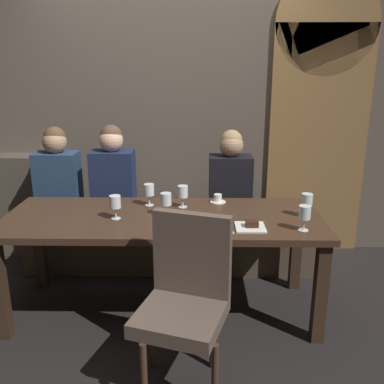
{
  "coord_description": "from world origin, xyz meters",
  "views": [
    {
      "loc": [
        0.25,
        -2.75,
        1.73
      ],
      "look_at": [
        0.2,
        0.25,
        0.84
      ],
      "focal_mm": 39.36,
      "sensor_mm": 36.0,
      "label": 1
    }
  ],
  "objects_px": {
    "diner_far_end": "(230,179)",
    "wine_glass_far_left": "(166,200)",
    "wine_glass_end_right": "(305,214)",
    "espresso_cup": "(218,199)",
    "chair_near_side": "(185,293)",
    "wine_glass_center_back": "(115,202)",
    "dessert_plate": "(251,226)",
    "fork_on_table": "(229,229)",
    "diner_redhead": "(58,176)",
    "wine_glass_center_front": "(307,201)",
    "banquette_bench": "(170,243)",
    "dining_table": "(163,227)",
    "wine_glass_near_left": "(183,192)",
    "wine_glass_end_left": "(149,191)",
    "diner_bearded": "(113,176)"
  },
  "relations": [
    {
      "from": "wine_glass_center_back",
      "to": "espresso_cup",
      "type": "bearing_deg",
      "value": 27.84
    },
    {
      "from": "wine_glass_center_back",
      "to": "wine_glass_far_left",
      "type": "height_order",
      "value": "same"
    },
    {
      "from": "banquette_bench",
      "to": "diner_bearded",
      "type": "xyz_separation_m",
      "value": [
        -0.48,
        0.01,
        0.61
      ]
    },
    {
      "from": "wine_glass_far_left",
      "to": "wine_glass_center_back",
      "type": "bearing_deg",
      "value": -169.73
    },
    {
      "from": "diner_far_end",
      "to": "wine_glass_end_right",
      "type": "height_order",
      "value": "diner_far_end"
    },
    {
      "from": "dining_table",
      "to": "wine_glass_end_right",
      "type": "xyz_separation_m",
      "value": [
        0.91,
        -0.26,
        0.2
      ]
    },
    {
      "from": "dining_table",
      "to": "diner_bearded",
      "type": "bearing_deg",
      "value": 123.96
    },
    {
      "from": "banquette_bench",
      "to": "wine_glass_center_front",
      "type": "distance_m",
      "value": 1.37
    },
    {
      "from": "banquette_bench",
      "to": "chair_near_side",
      "type": "xyz_separation_m",
      "value": [
        0.18,
        -1.42,
        0.33
      ]
    },
    {
      "from": "wine_glass_near_left",
      "to": "wine_glass_end_right",
      "type": "bearing_deg",
      "value": -29.76
    },
    {
      "from": "dessert_plate",
      "to": "banquette_bench",
      "type": "bearing_deg",
      "value": 122.53
    },
    {
      "from": "wine_glass_center_front",
      "to": "espresso_cup",
      "type": "height_order",
      "value": "wine_glass_center_front"
    },
    {
      "from": "diner_far_end",
      "to": "espresso_cup",
      "type": "distance_m",
      "value": 0.43
    },
    {
      "from": "banquette_bench",
      "to": "wine_glass_center_front",
      "type": "relative_size",
      "value": 15.24
    },
    {
      "from": "chair_near_side",
      "to": "wine_glass_center_back",
      "type": "xyz_separation_m",
      "value": [
        -0.49,
        0.66,
        0.3
      ]
    },
    {
      "from": "diner_far_end",
      "to": "wine_glass_far_left",
      "type": "relative_size",
      "value": 4.79
    },
    {
      "from": "banquette_bench",
      "to": "diner_redhead",
      "type": "relative_size",
      "value": 3.09
    },
    {
      "from": "diner_bearded",
      "to": "wine_glass_end_right",
      "type": "bearing_deg",
      "value": -34.89
    },
    {
      "from": "dining_table",
      "to": "chair_near_side",
      "type": "height_order",
      "value": "chair_near_side"
    },
    {
      "from": "dining_table",
      "to": "banquette_bench",
      "type": "xyz_separation_m",
      "value": [
        0.0,
        0.7,
        -0.42
      ]
    },
    {
      "from": "wine_glass_center_back",
      "to": "wine_glass_near_left",
      "type": "relative_size",
      "value": 1.0
    },
    {
      "from": "diner_far_end",
      "to": "wine_glass_center_back",
      "type": "bearing_deg",
      "value": -136.92
    },
    {
      "from": "wine_glass_end_right",
      "to": "espresso_cup",
      "type": "relative_size",
      "value": 1.37
    },
    {
      "from": "wine_glass_far_left",
      "to": "dessert_plate",
      "type": "distance_m",
      "value": 0.61
    },
    {
      "from": "chair_near_side",
      "to": "diner_far_end",
      "type": "distance_m",
      "value": 1.5
    },
    {
      "from": "diner_bearded",
      "to": "diner_redhead",
      "type": "bearing_deg",
      "value": 179.42
    },
    {
      "from": "diner_bearded",
      "to": "espresso_cup",
      "type": "distance_m",
      "value": 0.97
    },
    {
      "from": "banquette_bench",
      "to": "diner_far_end",
      "type": "height_order",
      "value": "diner_far_end"
    },
    {
      "from": "banquette_bench",
      "to": "wine_glass_far_left",
      "type": "xyz_separation_m",
      "value": [
        0.03,
        -0.7,
        0.63
      ]
    },
    {
      "from": "wine_glass_near_left",
      "to": "wine_glass_center_back",
      "type": "bearing_deg",
      "value": -150.49
    },
    {
      "from": "diner_bearded",
      "to": "dessert_plate",
      "type": "distance_m",
      "value": 1.42
    },
    {
      "from": "diner_redhead",
      "to": "diner_bearded",
      "type": "height_order",
      "value": "diner_bearded"
    },
    {
      "from": "espresso_cup",
      "to": "fork_on_table",
      "type": "xyz_separation_m",
      "value": [
        0.05,
        -0.55,
        -0.02
      ]
    },
    {
      "from": "wine_glass_near_left",
      "to": "diner_redhead",
      "type": "bearing_deg",
      "value": 154.05
    },
    {
      "from": "wine_glass_end_right",
      "to": "wine_glass_near_left",
      "type": "height_order",
      "value": "same"
    },
    {
      "from": "wine_glass_center_back",
      "to": "wine_glass_center_front",
      "type": "relative_size",
      "value": 1.0
    },
    {
      "from": "chair_near_side",
      "to": "dessert_plate",
      "type": "bearing_deg",
      "value": 51.2
    },
    {
      "from": "banquette_bench",
      "to": "wine_glass_end_right",
      "type": "relative_size",
      "value": 15.24
    },
    {
      "from": "espresso_cup",
      "to": "banquette_bench",
      "type": "bearing_deg",
      "value": 135.4
    },
    {
      "from": "dessert_plate",
      "to": "fork_on_table",
      "type": "xyz_separation_m",
      "value": [
        -0.14,
        -0.02,
        -0.01
      ]
    },
    {
      "from": "wine_glass_near_left",
      "to": "espresso_cup",
      "type": "relative_size",
      "value": 1.37
    },
    {
      "from": "dining_table",
      "to": "wine_glass_far_left",
      "type": "bearing_deg",
      "value": -8.84
    },
    {
      "from": "chair_near_side",
      "to": "diner_redhead",
      "type": "distance_m",
      "value": 1.86
    },
    {
      "from": "wine_glass_far_left",
      "to": "wine_glass_end_left",
      "type": "bearing_deg",
      "value": 121.57
    },
    {
      "from": "dining_table",
      "to": "wine_glass_far_left",
      "type": "relative_size",
      "value": 13.41
    },
    {
      "from": "dining_table",
      "to": "wine_glass_end_left",
      "type": "height_order",
      "value": "wine_glass_end_left"
    },
    {
      "from": "diner_bearded",
      "to": "wine_glass_far_left",
      "type": "bearing_deg",
      "value": -54.78
    },
    {
      "from": "wine_glass_center_front",
      "to": "wine_glass_far_left",
      "type": "xyz_separation_m",
      "value": [
        -0.97,
        -0.0,
        0.0
      ]
    },
    {
      "from": "dessert_plate",
      "to": "fork_on_table",
      "type": "bearing_deg",
      "value": -171.09
    },
    {
      "from": "diner_far_end",
      "to": "fork_on_table",
      "type": "height_order",
      "value": "diner_far_end"
    }
  ]
}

